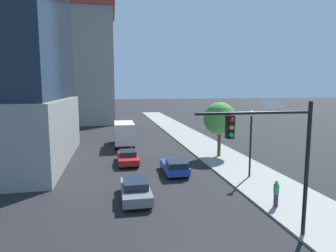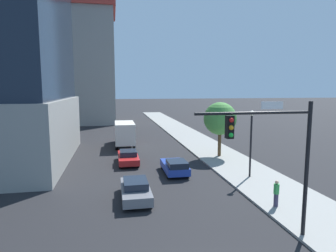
# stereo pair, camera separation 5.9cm
# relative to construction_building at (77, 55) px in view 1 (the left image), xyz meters

# --- Properties ---
(sidewalk) EXTENTS (5.31, 120.00, 0.15)m
(sidewalk) POSITION_rel_construction_building_xyz_m (18.85, -37.33, -14.52)
(sidewalk) COLOR gray
(sidewalk) RESTS_ON ground
(construction_building) EXTENTS (22.98, 14.65, 33.35)m
(construction_building) POSITION_rel_construction_building_xyz_m (0.00, 0.00, 0.00)
(construction_building) COLOR #9E9B93
(construction_building) RESTS_ON ground
(traffic_light_pole) EXTENTS (5.86, 0.48, 6.75)m
(traffic_light_pole) POSITION_rel_construction_building_xyz_m (14.82, -54.00, -9.79)
(traffic_light_pole) COLOR black
(traffic_light_pole) RESTS_ON sidewalk
(street_lamp) EXTENTS (0.44, 0.44, 5.55)m
(street_lamp) POSITION_rel_construction_building_xyz_m (18.43, -44.42, -10.79)
(street_lamp) COLOR black
(street_lamp) RESTS_ON sidewalk
(street_tree) EXTENTS (3.55, 3.55, 5.88)m
(street_tree) POSITION_rel_construction_building_xyz_m (18.63, -36.73, -10.36)
(street_tree) COLOR brown
(street_tree) RESTS_ON sidewalk
(car_blue) EXTENTS (1.91, 4.21, 1.38)m
(car_blue) POSITION_rel_construction_building_xyz_m (12.52, -42.07, -13.90)
(car_blue) COLOR #233D9E
(car_blue) RESTS_ON ground
(car_red) EXTENTS (1.95, 4.75, 1.33)m
(car_red) POSITION_rel_construction_building_xyz_m (8.66, -37.63, -13.93)
(car_red) COLOR red
(car_red) RESTS_ON ground
(car_gray) EXTENTS (1.89, 4.51, 1.36)m
(car_gray) POSITION_rel_construction_building_xyz_m (8.66, -47.31, -13.92)
(car_gray) COLOR slate
(car_gray) RESTS_ON ground
(box_truck) EXTENTS (2.42, 7.47, 3.20)m
(box_truck) POSITION_rel_construction_building_xyz_m (8.66, -28.57, -12.80)
(box_truck) COLOR #B21E1E
(box_truck) RESTS_ON ground
(pedestrian_green_shirt) EXTENTS (0.34, 0.34, 1.67)m
(pedestrian_green_shirt) POSITION_rel_construction_building_xyz_m (17.19, -50.50, -13.60)
(pedestrian_green_shirt) COLOR #38334C
(pedestrian_green_shirt) RESTS_ON sidewalk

